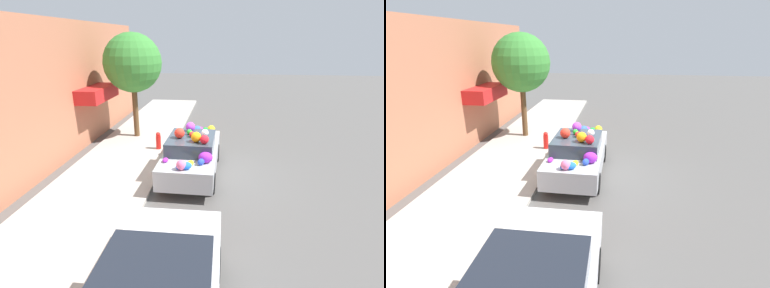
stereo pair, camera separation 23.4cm
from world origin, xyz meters
The scene contains 6 objects.
ground_plane centered at (0.00, 0.00, 0.00)m, with size 60.00×60.00×0.00m, color #565451.
sidewalk_curb centered at (0.00, 2.70, 0.05)m, with size 24.00×3.20×0.11m.
building_facade centered at (0.12, 4.92, 2.50)m, with size 18.00×1.20×5.03m.
street_tree centered at (3.56, 3.00, 3.35)m, with size 2.50×2.50×4.51m.
fire_hydrant centered at (1.98, 1.63, 0.45)m, with size 0.20×0.20×0.70m.
art_car centered at (-0.03, 0.02, 0.76)m, with size 4.05×1.74×1.70m.
Camera 2 is at (-9.20, -1.27, 4.38)m, focal length 28.00 mm.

